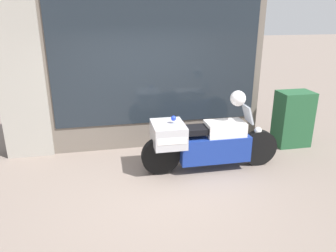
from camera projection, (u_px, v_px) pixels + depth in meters
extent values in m
plane|color=gray|center=(154.00, 190.00, 5.34)|extent=(60.00, 60.00, 0.00)
cube|color=#6B6056|center=(136.00, 65.00, 6.60)|extent=(5.25, 0.40, 3.44)
cube|color=#A39E93|center=(22.00, 69.00, 6.21)|extent=(0.88, 0.55, 3.44)
cube|color=#1E262D|center=(158.00, 64.00, 6.46)|extent=(4.14, 0.02, 2.44)
cube|color=slate|center=(155.00, 130.00, 7.17)|extent=(3.92, 0.30, 0.55)
cube|color=silver|center=(153.00, 87.00, 6.98)|extent=(3.92, 0.02, 1.36)
cube|color=beige|center=(154.00, 56.00, 6.62)|extent=(3.92, 0.30, 0.02)
cube|color=#B7B2A8|center=(85.00, 56.00, 6.35)|extent=(0.18, 0.04, 0.06)
cube|color=maroon|center=(131.00, 55.00, 6.52)|extent=(0.18, 0.04, 0.06)
cube|color=black|center=(176.00, 54.00, 6.69)|extent=(0.18, 0.04, 0.06)
cube|color=navy|center=(218.00, 53.00, 6.87)|extent=(0.18, 0.04, 0.06)
cube|color=white|center=(98.00, 117.00, 6.74)|extent=(0.19, 0.03, 0.27)
cube|color=orange|center=(155.00, 114.00, 6.97)|extent=(0.19, 0.02, 0.27)
cube|color=#2D8E42|center=(209.00, 110.00, 7.19)|extent=(0.19, 0.02, 0.27)
cylinder|color=black|center=(258.00, 148.00, 6.12)|extent=(0.68, 0.14, 0.68)
cylinder|color=black|center=(161.00, 156.00, 5.78)|extent=(0.68, 0.14, 0.68)
cube|color=navy|center=(214.00, 147.00, 5.93)|extent=(1.27, 0.48, 0.47)
cube|color=white|center=(225.00, 129.00, 5.85)|extent=(0.69, 0.42, 0.27)
cube|color=black|center=(199.00, 130.00, 5.75)|extent=(0.74, 0.36, 0.10)
cube|color=#B7B7BC|center=(168.00, 134.00, 5.66)|extent=(0.56, 0.69, 0.38)
cube|color=white|center=(168.00, 134.00, 5.66)|extent=(0.50, 0.70, 0.11)
cube|color=#B2BCC6|center=(248.00, 114.00, 5.84)|extent=(0.13, 0.33, 0.32)
sphere|color=white|center=(258.00, 131.00, 5.99)|extent=(0.14, 0.14, 0.14)
sphere|color=blue|center=(173.00, 118.00, 5.59)|extent=(0.09, 0.09, 0.09)
cube|color=#235633|center=(293.00, 119.00, 6.95)|extent=(0.71, 0.50, 1.17)
sphere|color=white|center=(238.00, 98.00, 5.70)|extent=(0.27, 0.27, 0.27)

